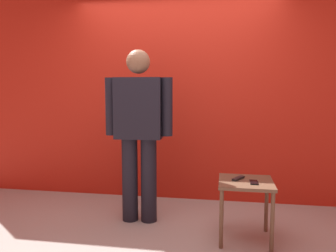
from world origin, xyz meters
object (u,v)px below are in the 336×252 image
(cell_phone, at_px, (254,182))
(tv_remote, at_px, (238,178))
(side_table, at_px, (246,191))
(standing_person, at_px, (139,127))

(cell_phone, bearing_deg, tv_remote, 144.90)
(cell_phone, bearing_deg, side_table, 139.09)
(standing_person, height_order, cell_phone, standing_person)
(side_table, bearing_deg, standing_person, 165.38)
(standing_person, height_order, side_table, standing_person)
(cell_phone, xyz_separation_m, tv_remote, (-0.13, 0.09, 0.01))
(standing_person, height_order, tv_remote, standing_person)
(standing_person, distance_m, tv_remote, 1.13)
(standing_person, relative_size, cell_phone, 12.46)
(standing_person, xyz_separation_m, side_table, (1.08, -0.28, -0.54))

